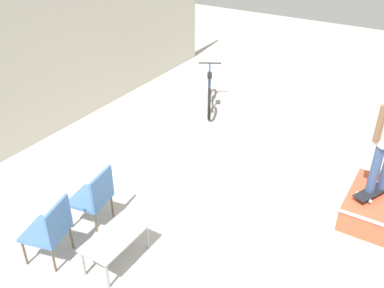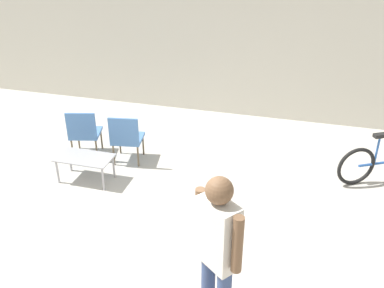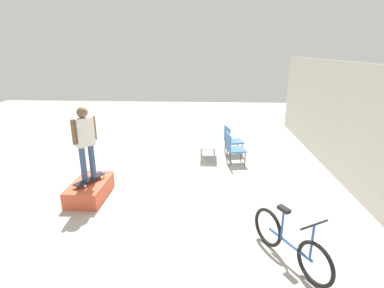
{
  "view_description": "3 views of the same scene",
  "coord_description": "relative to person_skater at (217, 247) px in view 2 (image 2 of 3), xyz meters",
  "views": [
    {
      "loc": [
        -4.59,
        -1.59,
        4.32
      ],
      "look_at": [
        0.0,
        1.27,
        1.1
      ],
      "focal_mm": 40.0,
      "sensor_mm": 36.0,
      "label": 1
    },
    {
      "loc": [
        1.77,
        -3.97,
        3.89
      ],
      "look_at": [
        0.35,
        1.13,
        1.12
      ],
      "focal_mm": 40.0,
      "sensor_mm": 36.0,
      "label": 2
    },
    {
      "loc": [
        7.32,
        1.47,
        3.29
      ],
      "look_at": [
        0.37,
        1.08,
        1.08
      ],
      "focal_mm": 28.0,
      "sensor_mm": 36.0,
      "label": 3
    }
  ],
  "objects": [
    {
      "name": "bicycle",
      "position": [
        1.97,
        4.0,
        -1.08
      ],
      "size": [
        1.52,
        0.9,
        0.94
      ],
      "rotation": [
        0.0,
        0.0,
        0.52
      ],
      "color": "black",
      "rests_on": "ground_plane"
    },
    {
      "name": "patio_chair_right",
      "position": [
        -2.37,
        3.42,
        -0.92
      ],
      "size": [
        0.6,
        0.6,
        0.93
      ],
      "rotation": [
        0.0,
        0.0,
        3.31
      ],
      "color": "brown",
      "rests_on": "ground_plane"
    },
    {
      "name": "ground_plane",
      "position": [
        -1.23,
        1.21,
        -1.44
      ],
      "size": [
        24.0,
        24.0,
        0.0
      ],
      "primitive_type": "plane",
      "color": "#B7B2A8"
    },
    {
      "name": "coffee_table",
      "position": [
        -2.81,
        2.67,
        -1.05
      ],
      "size": [
        0.92,
        0.5,
        0.44
      ],
      "color": "#9E9EA3",
      "rests_on": "ground_plane"
    },
    {
      "name": "person_skater",
      "position": [
        0.0,
        0.0,
        0.0
      ],
      "size": [
        0.47,
        0.39,
        1.65
      ],
      "rotation": [
        0.0,
        0.0,
        -0.66
      ],
      "color": "#384C7A",
      "rests_on": "skateboard_on_ramp"
    },
    {
      "name": "patio_chair_left",
      "position": [
        -3.2,
        3.42,
        -0.92
      ],
      "size": [
        0.64,
        0.64,
        0.93
      ],
      "rotation": [
        0.0,
        0.0,
        3.4
      ],
      "color": "brown",
      "rests_on": "ground_plane"
    },
    {
      "name": "house_wall_back",
      "position": [
        -1.23,
        6.13,
        0.06
      ],
      "size": [
        12.0,
        0.06,
        3.0
      ],
      "color": "beige",
      "rests_on": "ground_plane"
    }
  ]
}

